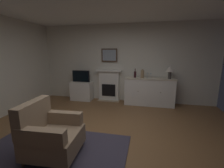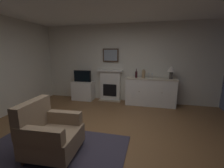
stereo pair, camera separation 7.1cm
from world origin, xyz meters
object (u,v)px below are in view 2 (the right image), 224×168
Objects in this scene: table_lamp at (171,70)px; wine_glass_center at (152,75)px; wine_glass_left at (149,74)px; fireplace_unit at (110,85)px; tv_set at (82,76)px; vase_decorative at (144,74)px; armchair at (49,133)px; sideboard_cabinet at (150,92)px; tv_cabinet at (83,91)px; framed_picture at (111,55)px; wine_bottle at (136,74)px.

table_lamp is 2.42× the size of wine_glass_center.
wine_glass_left is at bearing -178.89° from table_lamp.
fireplace_unit is 1.77× the size of tv_set.
table_lamp is at bearing 3.46° from vase_decorative.
wine_glass_left reaches higher than armchair.
sideboard_cabinet reaches higher than tv_cabinet.
table_lamp is (0.59, 0.00, 0.72)m from sideboard_cabinet.
sideboard_cabinet is 3.36m from armchair.
wine_glass_left is at bearing -0.70° from tv_cabinet.
wine_glass_left is at bearing -10.25° from framed_picture.
table_lamp reaches higher than vase_decorative.
wine_glass_left and wine_glass_center have the same top height.
sideboard_cabinet is at bearing -7.32° from fireplace_unit.
tv_cabinet is 0.82× the size of armchair.
wine_bottle is at bearing -0.51° from tv_cabinet.
armchair is at bearing -119.31° from wine_glass_center.
sideboard_cabinet is (1.38, -0.22, -1.15)m from framed_picture.
wine_bottle is at bearing 178.37° from wine_glass_left.
wine_bottle is at bearing 168.36° from vase_decorative.
tv_cabinet is (-0.98, -0.21, -1.26)m from framed_picture.
tv_cabinet is 1.21× the size of tv_set.
tv_cabinet is (-1.89, 0.02, -0.66)m from wine_bottle.
table_lamp is 1.38× the size of wine_bottle.
fireplace_unit is 3.79× the size of wine_bottle.
framed_picture reaches higher than wine_glass_center.
wine_glass_left reaches higher than sideboard_cabinet.
table_lamp is at bearing -6.44° from framed_picture.
sideboard_cabinet is 0.93m from table_lamp.
tv_set reaches higher than tv_cabinet.
tv_set is at bearing -169.23° from fireplace_unit.
framed_picture is 1.45m from wine_glass_left.
fireplace_unit is 1.05m from framed_picture.
wine_bottle is (-0.47, -0.00, 0.55)m from sideboard_cabinet.
tv_cabinet is (-2.35, 0.02, -0.11)m from sideboard_cabinet.
tv_set reaches higher than armchair.
framed_picture reaches higher than tv_cabinet.
wine_glass_left is at bearing -8.31° from fireplace_unit.
table_lamp reaches higher than wine_bottle.
vase_decorative is (-0.83, -0.05, -0.14)m from table_lamp.
table_lamp is at bearing -0.29° from tv_cabinet.
armchair is (-0.23, -3.13, -0.17)m from fireplace_unit.
tv_set is (-2.12, 0.04, -0.16)m from vase_decorative.
armchair is (0.75, -2.96, 0.05)m from tv_cabinet.
framed_picture is at bearing 90.00° from fireplace_unit.
fireplace_unit is at bearing 171.57° from wine_glass_center.
table_lamp is 0.53× the size of tv_cabinet.
wine_glass_left is at bearing -170.59° from sideboard_cabinet.
wine_glass_center is (1.41, -0.21, 0.46)m from fireplace_unit.
tv_set is at bearing -179.84° from table_lamp.
wine_glass_center is 0.22× the size of tv_cabinet.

